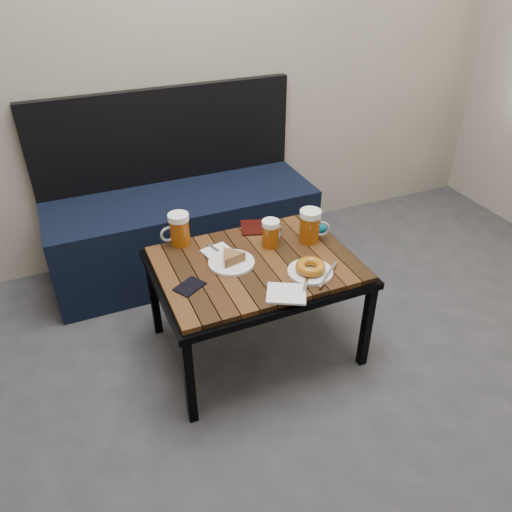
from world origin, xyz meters
name	(u,v)px	position (x,y,z in m)	size (l,w,h in m)	color
bench	(183,223)	(-0.10, 1.76, 0.27)	(1.40, 0.50, 0.95)	black
cafe_table	(256,270)	(0.00, 0.99, 0.43)	(0.84, 0.62, 0.47)	black
beer_mug_left	(179,229)	(-0.25, 1.25, 0.54)	(0.13, 0.09, 0.14)	#92450B
beer_mug_centre	(271,233)	(0.11, 1.08, 0.53)	(0.12, 0.09, 0.12)	#92450B
beer_mug_right	(310,226)	(0.28, 1.05, 0.55)	(0.14, 0.12, 0.15)	#92450B
plate_pie	(231,260)	(-0.10, 1.02, 0.49)	(0.19, 0.19, 0.05)	white
plate_bagel	(311,269)	(0.17, 0.83, 0.49)	(0.22, 0.21, 0.05)	white
napkin_left	(218,252)	(-0.12, 1.11, 0.48)	(0.14, 0.15, 0.01)	white
napkin_right	(286,294)	(0.02, 0.74, 0.48)	(0.19, 0.18, 0.01)	white
passport_navy	(190,287)	(-0.30, 0.93, 0.47)	(0.08, 0.11, 0.01)	black
passport_burgundy	(252,227)	(0.09, 1.25, 0.48)	(0.10, 0.14, 0.01)	black
knit_pouch	(315,228)	(0.33, 1.10, 0.50)	(0.12, 0.08, 0.05)	#044D7A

